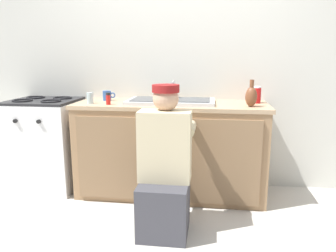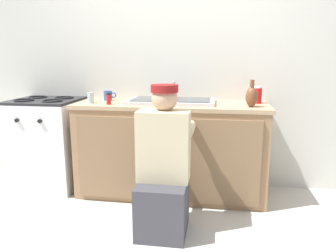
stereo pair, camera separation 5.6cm
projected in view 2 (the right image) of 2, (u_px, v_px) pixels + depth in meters
The scene contains 12 objects.
ground_plane at pixel (166, 205), 2.92m from camera, with size 12.00×12.00×0.00m, color beige.
back_wall at pixel (176, 62), 3.29m from camera, with size 6.00×0.10×2.50m, color silver.
counter_cabinet at pixel (171, 151), 3.11m from camera, with size 1.73×0.62×0.85m.
countertop at pixel (171, 105), 3.03m from camera, with size 1.77×0.62×0.03m, color tan.
sink_double_basin at pixel (171, 101), 3.02m from camera, with size 0.80×0.44×0.19m.
stove_range at pixel (48, 143), 3.31m from camera, with size 0.64×0.62×0.90m.
plumber_person at pixel (163, 172), 2.42m from camera, with size 0.42×0.61×1.10m.
water_glass at pixel (91, 98), 3.00m from camera, with size 0.06×0.06×0.10m.
vase_decorative at pixel (252, 96), 2.77m from camera, with size 0.10×0.10×0.23m.
spice_bottle_red at pixel (109, 99), 2.92m from camera, with size 0.04×0.04×0.10m.
soda_cup_red at pixel (257, 95), 2.99m from camera, with size 0.08×0.08×0.15m.
coffee_mug at pixel (108, 95), 3.20m from camera, with size 0.13×0.08×0.09m.
Camera 2 is at (0.43, -2.67, 1.30)m, focal length 35.00 mm.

